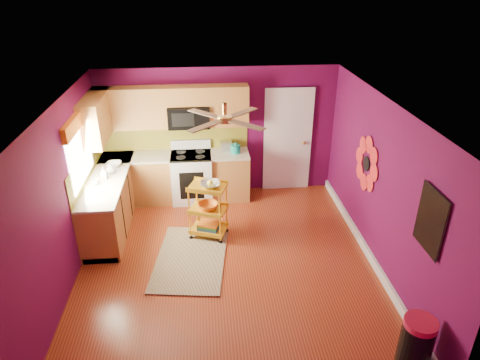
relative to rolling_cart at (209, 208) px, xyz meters
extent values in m
plane|color=maroon|center=(0.26, -0.83, -0.54)|extent=(5.00, 5.00, 0.00)
cube|color=#56093C|center=(0.26, 1.67, 0.71)|extent=(4.50, 0.04, 2.50)
cube|color=#56093C|center=(0.26, -3.33, 0.71)|extent=(4.50, 0.04, 2.50)
cube|color=#56093C|center=(-1.99, -0.83, 0.71)|extent=(0.04, 5.00, 2.50)
cube|color=#56093C|center=(2.51, -0.83, 0.71)|extent=(0.04, 5.00, 2.50)
cube|color=silver|center=(0.26, -0.83, 1.96)|extent=(4.50, 5.00, 0.04)
cube|color=white|center=(2.48, -0.83, -0.47)|extent=(0.05, 4.90, 0.14)
cube|color=#915927|center=(-1.69, 0.52, -0.09)|extent=(0.60, 2.30, 0.90)
cube|color=#915927|center=(-0.59, 1.37, -0.09)|extent=(2.80, 0.60, 0.90)
cube|color=beige|center=(-1.69, 0.52, 0.38)|extent=(0.63, 2.30, 0.04)
cube|color=beige|center=(-0.59, 1.37, 0.38)|extent=(2.80, 0.63, 0.04)
cube|color=black|center=(-1.69, 0.52, -0.49)|extent=(0.54, 2.30, 0.10)
cube|color=black|center=(-0.59, 1.37, -0.49)|extent=(2.80, 0.54, 0.10)
cube|color=white|center=(-0.29, 1.34, -0.08)|extent=(0.76, 0.66, 0.92)
cube|color=black|center=(-0.29, 1.34, 0.38)|extent=(0.76, 0.62, 0.03)
cube|color=white|center=(-0.29, 1.62, 0.50)|extent=(0.76, 0.06, 0.18)
cube|color=black|center=(-0.29, 1.01, -0.09)|extent=(0.45, 0.02, 0.55)
cube|color=#915927|center=(-1.33, 1.50, 1.28)|extent=(1.32, 0.33, 0.75)
cube|color=#915927|center=(0.45, 1.50, 1.28)|extent=(0.72, 0.33, 0.75)
cube|color=#915927|center=(-0.29, 1.50, 1.49)|extent=(0.76, 0.33, 0.34)
cube|color=#915927|center=(-1.83, 1.02, 1.28)|extent=(0.33, 1.30, 0.75)
cube|color=black|center=(-0.29, 1.47, 1.11)|extent=(0.76, 0.38, 0.40)
cube|color=brown|center=(-0.59, 1.66, 0.65)|extent=(2.80, 0.01, 0.51)
cube|color=brown|center=(-1.98, 0.52, 0.65)|extent=(0.01, 2.30, 0.51)
cube|color=white|center=(-1.97, 0.22, 1.01)|extent=(0.03, 1.20, 1.00)
cube|color=#CC6412|center=(-1.94, 0.22, 1.48)|extent=(0.08, 1.35, 0.22)
cube|color=white|center=(1.61, 1.64, 0.48)|extent=(0.85, 0.04, 2.05)
cube|color=white|center=(1.61, 1.62, 0.48)|extent=(0.95, 0.02, 2.15)
sphere|color=#BF8C3F|center=(1.93, 1.59, 0.46)|extent=(0.07, 0.07, 0.07)
cylinder|color=black|center=(2.49, -0.23, 0.81)|extent=(0.01, 0.24, 0.24)
cube|color=teal|center=(2.49, -2.23, 1.01)|extent=(0.03, 0.52, 0.72)
cube|color=black|center=(2.47, -2.23, 1.01)|extent=(0.01, 0.56, 0.76)
cylinder|color=#BF8C3F|center=(0.26, -0.63, 1.88)|extent=(0.06, 0.06, 0.16)
cylinder|color=#BF8C3F|center=(0.26, -0.63, 1.74)|extent=(0.20, 0.20, 0.08)
cube|color=#4C2D19|center=(0.53, -0.36, 1.74)|extent=(0.47, 0.47, 0.01)
cube|color=#4C2D19|center=(-0.01, -0.36, 1.74)|extent=(0.47, 0.47, 0.01)
cube|color=#4C2D19|center=(-0.01, -0.90, 1.74)|extent=(0.47, 0.47, 0.01)
cube|color=#4C2D19|center=(0.53, -0.90, 1.74)|extent=(0.47, 0.47, 0.01)
cube|color=#321F10|center=(-0.31, -0.62, -0.53)|extent=(1.27, 1.84, 0.02)
cylinder|color=gold|center=(-0.31, -0.08, -0.05)|extent=(0.03, 0.03, 0.91)
cylinder|color=gold|center=(0.18, -0.26, -0.05)|extent=(0.03, 0.03, 0.91)
cylinder|color=gold|center=(-0.19, 0.26, -0.05)|extent=(0.03, 0.03, 0.91)
cylinder|color=gold|center=(0.30, 0.08, -0.05)|extent=(0.03, 0.03, 0.91)
sphere|color=black|center=(-0.31, -0.08, -0.51)|extent=(0.06, 0.06, 0.06)
sphere|color=black|center=(0.18, -0.26, -0.51)|extent=(0.06, 0.06, 0.06)
sphere|color=black|center=(-0.19, 0.26, -0.51)|extent=(0.06, 0.06, 0.06)
sphere|color=black|center=(0.30, 0.08, -0.51)|extent=(0.06, 0.06, 0.06)
cube|color=gold|center=(-0.01, 0.00, 0.38)|extent=(0.70, 0.60, 0.03)
cube|color=gold|center=(-0.01, 0.00, -0.03)|extent=(0.70, 0.60, 0.03)
cube|color=gold|center=(-0.01, 0.00, -0.42)|extent=(0.70, 0.60, 0.03)
imported|color=beige|center=(0.04, -0.02, 0.44)|extent=(0.41, 0.41, 0.08)
sphere|color=yellow|center=(0.04, -0.02, 0.46)|extent=(0.11, 0.11, 0.11)
imported|color=#CC6412|center=(-0.01, 0.00, 0.03)|extent=(0.43, 0.43, 0.10)
cube|color=navy|center=(-0.01, 0.00, -0.38)|extent=(0.41, 0.36, 0.04)
cube|color=#267233|center=(-0.01, 0.00, -0.34)|extent=(0.41, 0.36, 0.04)
cube|color=#CC6412|center=(-0.01, 0.00, -0.30)|extent=(0.41, 0.36, 0.03)
cylinder|color=black|center=(2.23, -2.88, -0.23)|extent=(0.38, 0.38, 0.63)
cylinder|color=#BB1A3C|center=(2.23, -2.88, 0.12)|extent=(0.36, 0.36, 0.07)
cylinder|color=#128A80|center=(0.56, 1.35, 0.48)|extent=(0.18, 0.18, 0.16)
sphere|color=#128A80|center=(0.56, 1.35, 0.58)|extent=(0.06, 0.06, 0.06)
cube|color=beige|center=(0.39, 1.50, 0.49)|extent=(0.22, 0.15, 0.18)
imported|color=#EA3F72|center=(-1.71, 0.45, 0.50)|extent=(0.09, 0.10, 0.21)
imported|color=white|center=(-1.64, 0.65, 0.49)|extent=(0.14, 0.14, 0.18)
imported|color=white|center=(-1.64, 0.95, 0.43)|extent=(0.26, 0.26, 0.06)
imported|color=white|center=(-1.81, 0.24, 0.44)|extent=(0.11, 0.11, 0.09)
camera|label=1|loc=(-0.03, -6.13, 3.57)|focal=32.00mm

